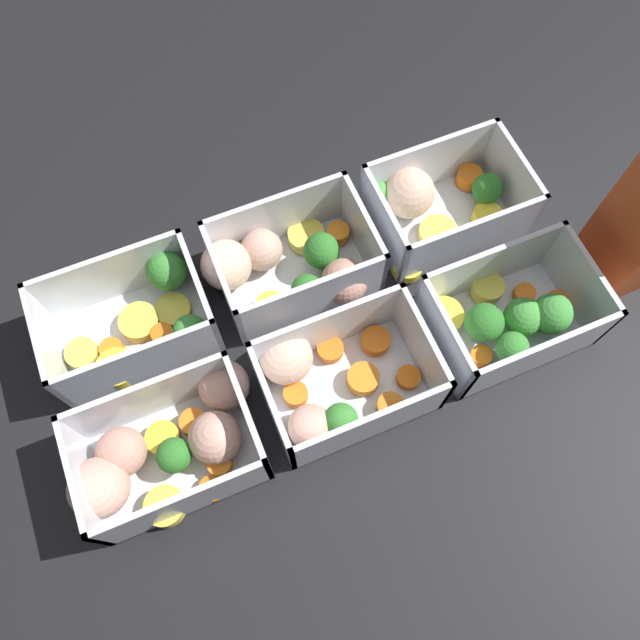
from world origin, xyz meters
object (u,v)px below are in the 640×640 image
(container_near_right, at_px, (140,321))
(container_far_left, at_px, (510,317))
(container_near_left, at_px, (436,203))
(container_far_center, at_px, (328,382))
(container_near_center, at_px, (288,265))
(container_far_right, at_px, (167,448))

(container_near_right, bearing_deg, container_far_left, 157.89)
(container_near_left, height_order, container_near_right, same)
(container_far_left, xyz_separation_m, container_far_center, (0.18, -0.01, -0.00))
(container_near_center, xyz_separation_m, container_near_right, (0.15, 0.00, -0.00))
(container_near_center, xyz_separation_m, container_far_left, (-0.17, 0.13, 0.00))
(container_near_right, height_order, container_far_left, same)
(container_near_center, bearing_deg, container_near_left, -177.10)
(container_near_left, distance_m, container_near_right, 0.31)
(container_near_left, height_order, container_far_center, same)
(container_far_left, distance_m, container_far_right, 0.33)
(container_near_center, height_order, container_far_right, same)
(container_near_right, bearing_deg, container_near_left, -178.33)
(container_near_center, relative_size, container_far_center, 1.12)
(container_near_center, xyz_separation_m, container_far_center, (0.01, 0.12, -0.00))
(container_far_center, relative_size, container_far_right, 0.80)
(container_near_center, relative_size, container_far_right, 0.89)
(container_far_center, bearing_deg, container_near_center, -94.51)
(container_near_center, relative_size, container_near_right, 1.15)
(container_near_right, relative_size, container_far_center, 0.97)
(container_near_left, relative_size, container_near_center, 0.90)
(container_near_center, relative_size, container_far_left, 1.10)
(container_far_center, bearing_deg, container_far_left, 177.71)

